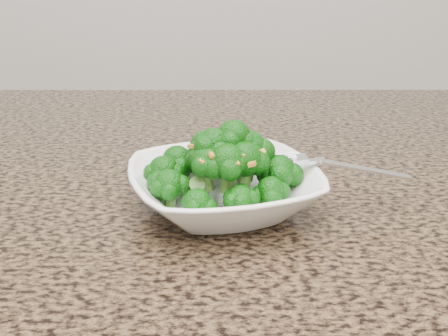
{
  "coord_description": "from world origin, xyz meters",
  "views": [
    {
      "loc": [
        0.13,
        -0.34,
        1.17
      ],
      "look_at": [
        0.13,
        0.23,
        0.95
      ],
      "focal_mm": 45.0,
      "sensor_mm": 36.0,
      "label": 1
    }
  ],
  "objects": [
    {
      "name": "garlic_topping",
      "position": [
        0.13,
        0.23,
        1.02
      ],
      "size": [
        0.11,
        0.11,
        0.01
      ],
      "primitive_type": null,
      "color": "gold",
      "rests_on": "broccoli_pile"
    },
    {
      "name": "granite_counter",
      "position": [
        0.0,
        0.3,
        0.89
      ],
      "size": [
        1.64,
        1.04,
        0.03
      ],
      "primitive_type": "cube",
      "color": "brown",
      "rests_on": "cabinet"
    },
    {
      "name": "bowl",
      "position": [
        0.13,
        0.23,
        0.93
      ],
      "size": [
        0.25,
        0.25,
        0.05
      ],
      "primitive_type": "imported",
      "rotation": [
        0.0,
        0.0,
        0.28
      ],
      "color": "white",
      "rests_on": "granite_counter"
    },
    {
      "name": "broccoli_pile",
      "position": [
        0.13,
        0.23,
        0.98
      ],
      "size": [
        0.18,
        0.18,
        0.07
      ],
      "primitive_type": null,
      "color": "#0D5609",
      "rests_on": "bowl"
    },
    {
      "name": "fork",
      "position": [
        0.24,
        0.23,
        0.96
      ],
      "size": [
        0.17,
        0.04,
        0.01
      ],
      "primitive_type": null,
      "rotation": [
        0.0,
        0.0,
        0.06
      ],
      "color": "silver",
      "rests_on": "bowl"
    }
  ]
}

